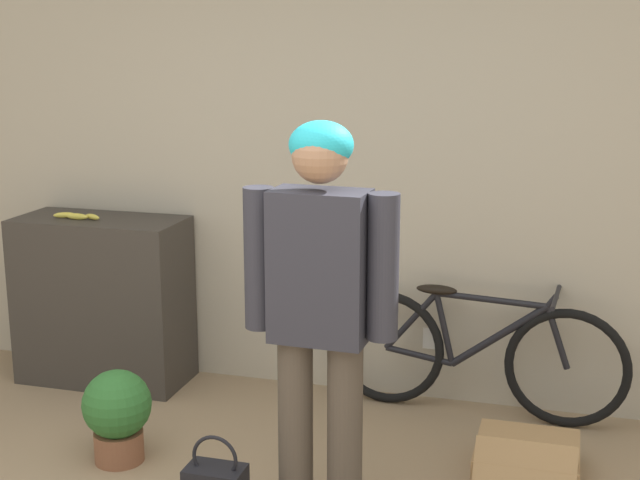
# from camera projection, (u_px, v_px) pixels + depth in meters

# --- Properties ---
(wall_back) EXTENTS (8.00, 0.07, 2.60)m
(wall_back) POSITION_uv_depth(u_px,v_px,m) (337.00, 165.00, 4.93)
(wall_back) COLOR #B7AD99
(wall_back) RESTS_ON ground_plane
(side_shelf) EXTENTS (0.98, 0.46, 0.98)m
(side_shelf) POSITION_uv_depth(u_px,v_px,m) (104.00, 300.00, 5.21)
(side_shelf) COLOR #38332D
(side_shelf) RESTS_ON ground_plane
(person) EXTENTS (0.63, 0.25, 1.69)m
(person) POSITION_uv_depth(u_px,v_px,m) (320.00, 294.00, 3.53)
(person) COLOR #4C4238
(person) RESTS_ON ground_plane
(bicycle) EXTENTS (1.61, 0.46, 0.72)m
(bicycle) POSITION_uv_depth(u_px,v_px,m) (474.00, 354.00, 4.75)
(bicycle) COLOR black
(bicycle) RESTS_ON ground_plane
(banana) EXTENTS (0.31, 0.08, 0.04)m
(banana) POSITION_uv_depth(u_px,v_px,m) (77.00, 216.00, 5.08)
(banana) COLOR #EAD64C
(banana) RESTS_ON side_shelf
(cardboard_box) EXTENTS (0.46, 0.56, 0.27)m
(cardboard_box) POSITION_uv_depth(u_px,v_px,m) (527.00, 462.00, 4.10)
(cardboard_box) COLOR #A87F51
(cardboard_box) RESTS_ON ground_plane
(potted_plant) EXTENTS (0.33, 0.33, 0.46)m
(potted_plant) POSITION_uv_depth(u_px,v_px,m) (117.00, 412.00, 4.25)
(potted_plant) COLOR brown
(potted_plant) RESTS_ON ground_plane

